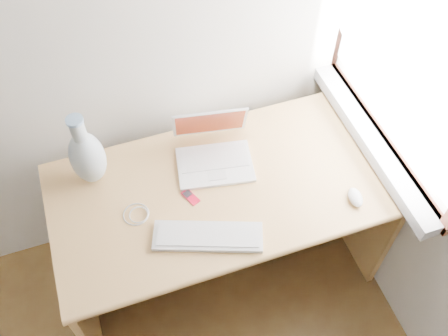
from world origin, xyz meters
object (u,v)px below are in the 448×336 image
object	(u,v)px
desk	(217,198)
external_keyboard	(208,236)
vase	(87,156)
laptop	(212,151)

from	to	relation	value
desk	external_keyboard	size ratio (longest dim) A/B	3.26
vase	laptop	bearing A→B (deg)	-7.42
desk	vase	world-z (taller)	vase
laptop	external_keyboard	size ratio (longest dim) A/B	0.80
desk	external_keyboard	xyz separation A→B (m)	(-0.13, -0.29, 0.22)
desk	laptop	distance (m)	0.27
desk	laptop	xyz separation A→B (m)	(0.00, 0.06, 0.26)
desk	laptop	bearing A→B (deg)	88.29
laptop	external_keyboard	distance (m)	0.38
laptop	external_keyboard	world-z (taller)	laptop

